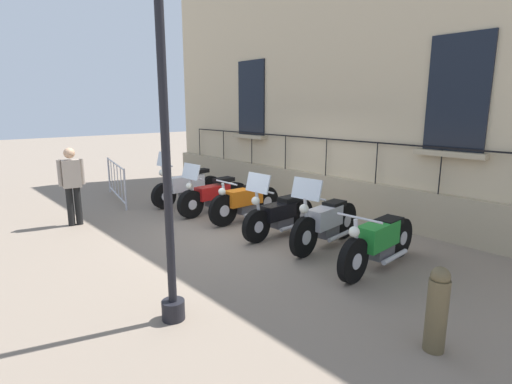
% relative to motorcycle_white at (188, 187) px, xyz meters
% --- Properties ---
extents(ground_plane, '(60.00, 60.00, 0.00)m').
position_rel_motorcycle_white_xyz_m(ground_plane, '(0.29, 2.89, -0.45)').
color(ground_plane, gray).
extents(building_facade, '(0.82, 13.17, 7.60)m').
position_rel_motorcycle_white_xyz_m(building_facade, '(-2.54, 2.89, 3.22)').
color(building_facade, '#C6B28E').
rests_on(building_facade, ground_plane).
extents(motorcycle_white, '(2.17, 0.59, 1.43)m').
position_rel_motorcycle_white_xyz_m(motorcycle_white, '(0.00, 0.00, 0.00)').
color(motorcycle_white, black).
rests_on(motorcycle_white, ground_plane).
extents(motorcycle_red, '(2.07, 0.72, 1.27)m').
position_rel_motorcycle_white_xyz_m(motorcycle_red, '(0.02, 1.22, -0.02)').
color(motorcycle_red, black).
rests_on(motorcycle_red, ground_plane).
extents(motorcycle_orange, '(1.96, 0.71, 0.97)m').
position_rel_motorcycle_white_xyz_m(motorcycle_orange, '(-0.09, 2.29, 0.01)').
color(motorcycle_orange, black).
rests_on(motorcycle_orange, ground_plane).
extents(motorcycle_black, '(1.94, 0.70, 1.33)m').
position_rel_motorcycle_white_xyz_m(motorcycle_black, '(0.05, 3.52, -0.02)').
color(motorcycle_black, black).
rests_on(motorcycle_black, ground_plane).
extents(motorcycle_silver, '(2.09, 0.69, 1.37)m').
position_rel_motorcycle_white_xyz_m(motorcycle_silver, '(-0.11, 4.56, 0.02)').
color(motorcycle_silver, black).
rests_on(motorcycle_silver, ground_plane).
extents(motorcycle_green, '(2.17, 0.73, 0.98)m').
position_rel_motorcycle_white_xyz_m(motorcycle_green, '(0.03, 5.76, -0.00)').
color(motorcycle_green, black).
rests_on(motorcycle_green, ground_plane).
extents(lamppost, '(0.29, 0.29, 4.85)m').
position_rel_motorcycle_white_xyz_m(lamppost, '(3.28, 4.99, 2.06)').
color(lamppost, black).
rests_on(lamppost, ground_plane).
extents(crowd_barrier, '(0.58, 2.45, 1.05)m').
position_rel_motorcycle_white_xyz_m(crowd_barrier, '(1.27, -1.62, 0.12)').
color(crowd_barrier, '#B7B7BF').
rests_on(crowd_barrier, ground_plane).
extents(bollard, '(0.22, 0.22, 0.95)m').
position_rel_motorcycle_white_xyz_m(bollard, '(1.51, 7.37, 0.03)').
color(bollard, brown).
rests_on(bollard, ground_plane).
extents(pedestrian_standing, '(0.53, 0.27, 1.69)m').
position_rel_motorcycle_white_xyz_m(pedestrian_standing, '(2.90, 0.07, 0.51)').
color(pedestrian_standing, black).
rests_on(pedestrian_standing, ground_plane).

